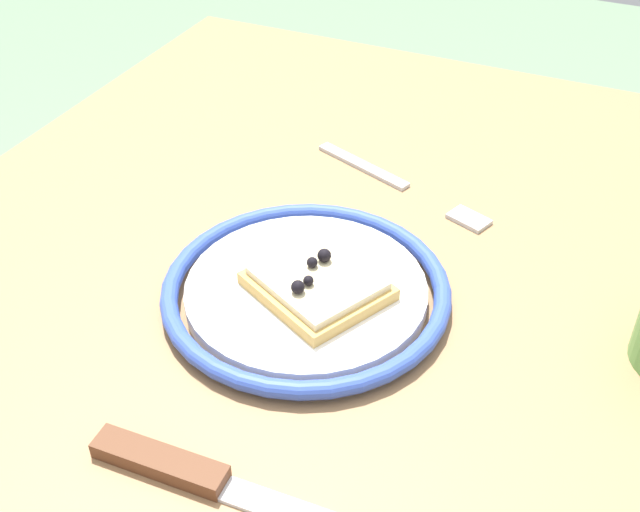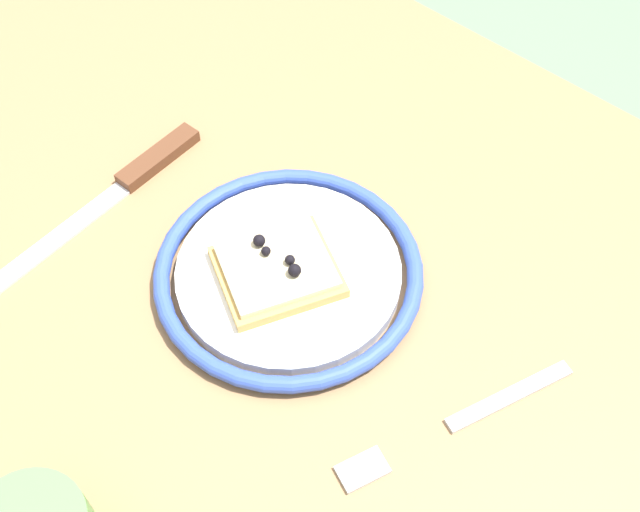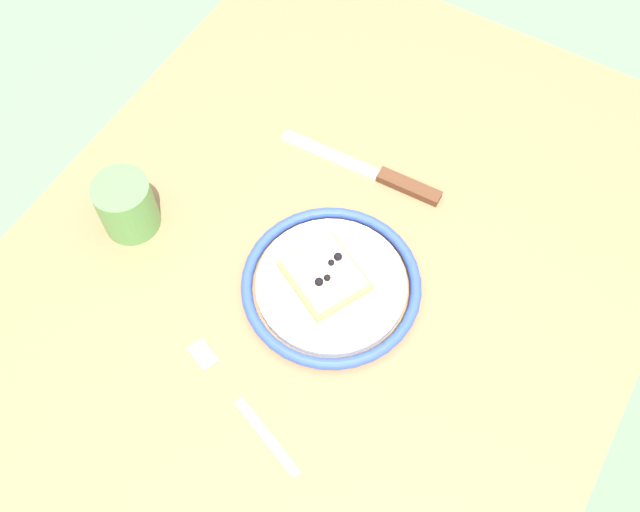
# 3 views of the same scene
# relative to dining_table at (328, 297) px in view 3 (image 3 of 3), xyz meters

# --- Properties ---
(ground_plane) EXTENTS (6.00, 6.00, 0.00)m
(ground_plane) POSITION_rel_dining_table_xyz_m (0.00, 0.00, -0.68)
(ground_plane) COLOR slate
(dining_table) EXTENTS (1.01, 0.78, 0.77)m
(dining_table) POSITION_rel_dining_table_xyz_m (0.00, 0.00, 0.00)
(dining_table) COLOR #936D47
(dining_table) RESTS_ON ground_plane
(plate) EXTENTS (0.23, 0.23, 0.02)m
(plate) POSITION_rel_dining_table_xyz_m (-0.03, -0.02, 0.10)
(plate) COLOR white
(plate) RESTS_ON dining_table
(pizza_slice_near) EXTENTS (0.12, 0.12, 0.03)m
(pizza_slice_near) POSITION_rel_dining_table_xyz_m (-0.02, -0.01, 0.12)
(pizza_slice_near) COLOR tan
(pizza_slice_near) RESTS_ON plate
(knife) EXTENTS (0.03, 0.24, 0.01)m
(knife) POSITION_rel_dining_table_xyz_m (0.16, -0.00, 0.10)
(knife) COLOR silver
(knife) RESTS_ON dining_table
(fork) EXTENTS (0.09, 0.19, 0.00)m
(fork) POSITION_rel_dining_table_xyz_m (-0.21, -0.01, 0.10)
(fork) COLOR #B8B8B8
(fork) RESTS_ON dining_table
(cup) EXTENTS (0.07, 0.07, 0.08)m
(cup) POSITION_rel_dining_table_xyz_m (-0.08, 0.26, 0.13)
(cup) COLOR #599E4C
(cup) RESTS_ON dining_table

